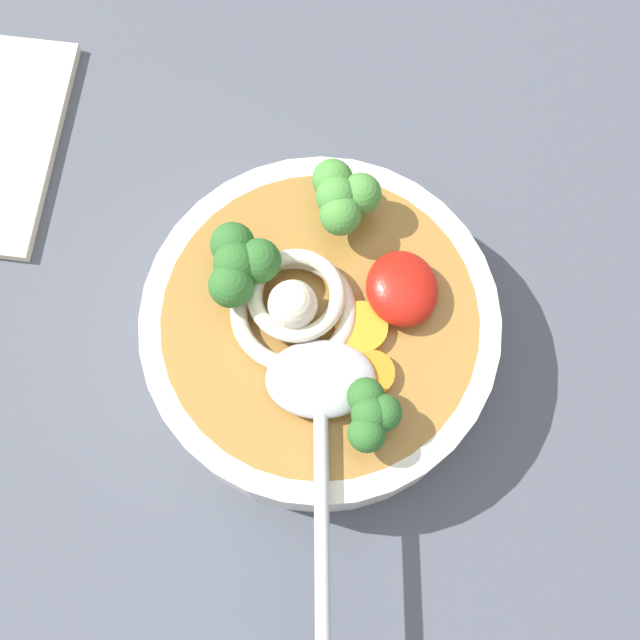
% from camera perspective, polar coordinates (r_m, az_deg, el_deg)
% --- Properties ---
extents(table_slab, '(1.27, 1.27, 0.03)m').
position_cam_1_polar(table_slab, '(0.54, 2.11, -1.13)').
color(table_slab, '#474C56').
rests_on(table_slab, ground).
extents(soup_bowl, '(0.20, 0.20, 0.05)m').
position_cam_1_polar(soup_bowl, '(0.49, 0.00, -0.88)').
color(soup_bowl, silver).
rests_on(soup_bowl, table_slab).
extents(noodle_pile, '(0.08, 0.08, 0.03)m').
position_cam_1_polar(noodle_pile, '(0.46, -1.83, 1.16)').
color(noodle_pile, beige).
rests_on(noodle_pile, soup_bowl).
extents(soup_spoon, '(0.18, 0.07, 0.02)m').
position_cam_1_polar(soup_spoon, '(0.45, 0.05, -5.78)').
color(soup_spoon, '#B7B7BC').
rests_on(soup_spoon, soup_bowl).
extents(chili_sauce_dollop, '(0.04, 0.04, 0.02)m').
position_cam_1_polar(chili_sauce_dollop, '(0.47, 5.64, 2.12)').
color(chili_sauce_dollop, '#B2190F').
rests_on(chili_sauce_dollop, soup_bowl).
extents(broccoli_floret_near_spoon, '(0.05, 0.04, 0.04)m').
position_cam_1_polar(broccoli_floret_near_spoon, '(0.47, 1.60, 8.44)').
color(broccoli_floret_near_spoon, '#7A9E60').
rests_on(broccoli_floret_near_spoon, soup_bowl).
extents(broccoli_floret_center, '(0.04, 0.03, 0.03)m').
position_cam_1_polar(broccoli_floret_center, '(0.44, 3.63, -6.44)').
color(broccoli_floret_center, '#7A9E60').
rests_on(broccoli_floret_center, soup_bowl).
extents(broccoli_floret_beside_noodles, '(0.05, 0.04, 0.04)m').
position_cam_1_polar(broccoli_floret_beside_noodles, '(0.46, -5.52, 3.84)').
color(broccoli_floret_beside_noodles, '#7A9E60').
rests_on(broccoli_floret_beside_noodles, soup_bowl).
extents(carrot_slice_right, '(0.03, 0.03, 0.01)m').
position_cam_1_polar(carrot_slice_right, '(0.46, 2.68, -0.57)').
color(carrot_slice_right, orange).
rests_on(carrot_slice_right, soup_bowl).
extents(carrot_slice_left, '(0.03, 0.03, 0.01)m').
position_cam_1_polar(carrot_slice_left, '(0.46, 3.40, -3.71)').
color(carrot_slice_left, orange).
rests_on(carrot_slice_left, soup_bowl).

